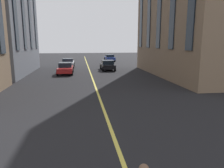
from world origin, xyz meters
TOP-DOWN VIEW (x-y plane):
  - lane_centre_line at (20.00, 0.00)m, footprint 80.00×0.16m
  - car_white_near at (33.46, 3.14)m, footprint 4.40×1.95m
  - car_black_parked_b at (29.17, -2.54)m, footprint 3.90×1.89m
  - car_red_parked_a at (26.26, 3.07)m, footprint 3.90×1.89m
  - car_blue_mid at (43.84, -4.90)m, footprint 4.40×1.95m

SIDE VIEW (x-z plane):
  - lane_centre_line at x=20.00m, z-range 0.00..0.01m
  - car_black_parked_b at x=29.17m, z-range 0.00..1.40m
  - car_red_parked_a at x=26.26m, z-range 0.00..1.40m
  - car_white_near at x=33.46m, z-range 0.02..1.39m
  - car_blue_mid at x=43.84m, z-range 0.02..1.39m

